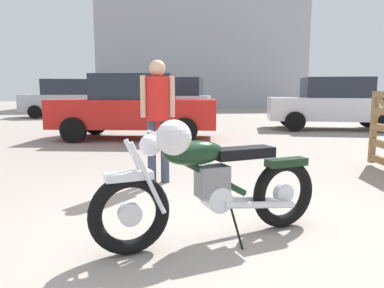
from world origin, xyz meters
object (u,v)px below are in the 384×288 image
pale_sedan_back (66,98)px  bystander (158,109)px  vintage_motorcycle (209,184)px  dark_sedan_left (135,107)px  blue_hatchback_right (152,99)px  red_hatchback_near (335,104)px

pale_sedan_back → bystander: bearing=101.6°
vintage_motorcycle → bystander: bearing=-96.5°
vintage_motorcycle → dark_sedan_left: 6.85m
blue_hatchback_right → dark_sedan_left: bearing=98.3°
blue_hatchback_right → red_hatchback_near: size_ratio=1.11×
bystander → pale_sedan_back: pale_sedan_back is taller
blue_hatchback_right → red_hatchback_near: (6.13, -2.59, -0.10)m
vintage_motorcycle → red_hatchback_near: red_hatchback_near is taller
bystander → blue_hatchback_right: (-0.88, 9.46, -0.08)m
red_hatchback_near → pale_sedan_back: bearing=159.6°
vintage_motorcycle → red_hatchback_near: 10.04m
bystander → red_hatchback_near: size_ratio=0.38×
red_hatchback_near → vintage_motorcycle: bearing=-108.9°
bystander → pale_sedan_back: size_ratio=0.40×
dark_sedan_left → blue_hatchback_right: 4.77m
vintage_motorcycle → bystander: 2.13m
vintage_motorcycle → bystander: bystander is taller
vintage_motorcycle → red_hatchback_near: size_ratio=0.45×
vintage_motorcycle → pale_sedan_back: bearing=-90.6°
dark_sedan_left → blue_hatchback_right: (0.03, 4.77, 0.10)m
vintage_motorcycle → blue_hatchback_right: size_ratio=0.40×
blue_hatchback_right → bystander: bearing=104.0°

